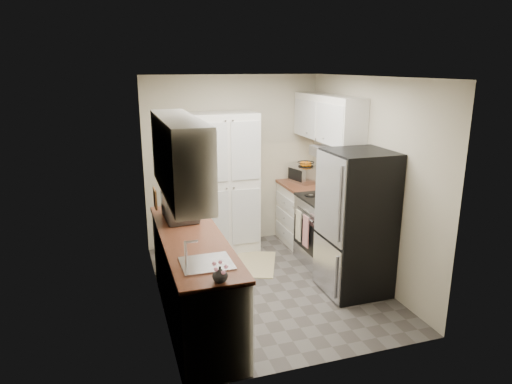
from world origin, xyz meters
TOP-DOWN VIEW (x-y plane):
  - ground at (0.00, 0.00)m, footprint 3.20×3.20m
  - room_shell at (-0.02, -0.01)m, footprint 2.64×3.24m
  - pantry_cabinet at (-0.20, 1.32)m, footprint 0.90×0.55m
  - base_cabinet_left at (-0.99, -0.43)m, footprint 0.60×2.30m
  - countertop_left at (-0.99, -0.43)m, footprint 0.63×2.33m
  - base_cabinet_right at (0.99, 1.19)m, footprint 0.60×0.80m
  - countertop_right at (0.99, 1.19)m, footprint 0.63×0.83m
  - electric_range at (0.97, 0.39)m, footprint 0.71×0.78m
  - refrigerator at (0.94, -0.41)m, footprint 0.70×0.72m
  - microwave at (-1.01, 0.15)m, footprint 0.38×0.53m
  - wine_bottle at (-0.96, 0.49)m, footprint 0.09×0.09m
  - flower_vase at (-0.96, -1.52)m, footprint 0.13×0.13m
  - cutting_board at (-0.83, 0.59)m, footprint 0.08×0.25m
  - toaster_oven at (1.05, 1.32)m, footprint 0.43×0.49m
  - fruit_basket at (1.04, 1.29)m, footprint 0.29×0.29m
  - kitchen_mat at (0.03, 0.63)m, footprint 0.82×0.99m

SIDE VIEW (x-z plane):
  - ground at x=0.00m, z-range 0.00..0.00m
  - kitchen_mat at x=0.03m, z-range 0.00..0.01m
  - base_cabinet_left at x=-0.99m, z-range 0.00..0.88m
  - base_cabinet_right at x=0.99m, z-range 0.00..0.88m
  - electric_range at x=0.97m, z-range -0.09..1.04m
  - refrigerator at x=0.94m, z-range 0.00..1.70m
  - countertop_left at x=-0.99m, z-range 0.88..0.92m
  - countertop_right at x=0.99m, z-range 0.88..0.92m
  - flower_vase at x=-0.96m, z-range 0.92..1.05m
  - pantry_cabinet at x=-0.20m, z-range 0.00..2.00m
  - toaster_oven at x=1.05m, z-range 0.92..1.16m
  - microwave at x=-1.01m, z-range 0.92..1.20m
  - cutting_board at x=-0.83m, z-range 0.92..1.24m
  - wine_bottle at x=-0.96m, z-range 0.92..1.26m
  - fruit_basket at x=1.04m, z-range 1.16..1.27m
  - room_shell at x=-0.02m, z-range 0.37..2.89m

